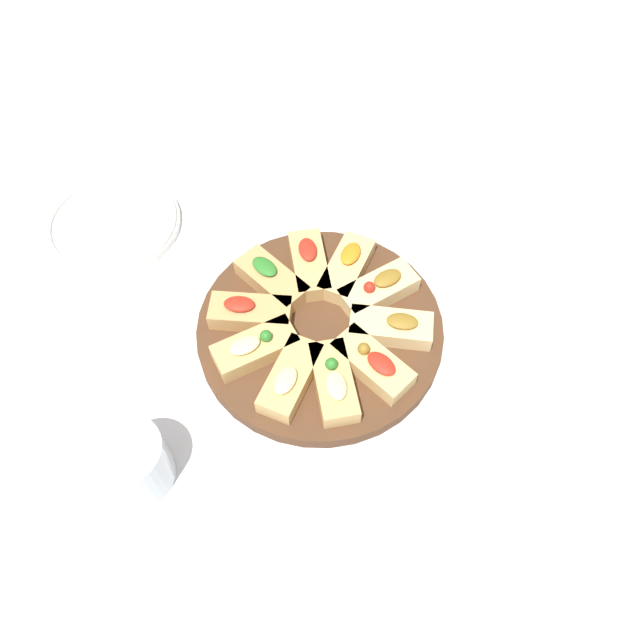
% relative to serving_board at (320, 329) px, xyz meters
% --- Properties ---
extents(ground_plane, '(3.00, 3.00, 0.00)m').
position_rel_serving_board_xyz_m(ground_plane, '(0.00, 0.00, -0.01)').
color(ground_plane, white).
extents(serving_board, '(0.31, 0.31, 0.02)m').
position_rel_serving_board_xyz_m(serving_board, '(0.00, 0.00, 0.00)').
color(serving_board, '#51331E').
rests_on(serving_board, ground_plane).
extents(focaccia_slice_0, '(0.10, 0.04, 0.03)m').
position_rel_serving_board_xyz_m(focaccia_slice_0, '(0.09, 0.00, 0.02)').
color(focaccia_slice_0, '#E5C689').
rests_on(focaccia_slice_0, serving_board).
extents(focaccia_slice_1, '(0.11, 0.10, 0.04)m').
position_rel_serving_board_xyz_m(focaccia_slice_1, '(0.07, 0.06, 0.02)').
color(focaccia_slice_1, '#E5C689').
rests_on(focaccia_slice_1, serving_board).
extents(focaccia_slice_2, '(0.07, 0.11, 0.03)m').
position_rel_serving_board_xyz_m(focaccia_slice_2, '(0.03, 0.09, 0.02)').
color(focaccia_slice_2, '#DBB775').
rests_on(focaccia_slice_2, serving_board).
extents(focaccia_slice_3, '(0.07, 0.11, 0.03)m').
position_rel_serving_board_xyz_m(focaccia_slice_3, '(-0.03, 0.09, 0.02)').
color(focaccia_slice_3, tan).
rests_on(focaccia_slice_3, serving_board).
extents(focaccia_slice_4, '(0.11, 0.10, 0.03)m').
position_rel_serving_board_xyz_m(focaccia_slice_4, '(-0.07, 0.05, 0.02)').
color(focaccia_slice_4, tan).
rests_on(focaccia_slice_4, serving_board).
extents(focaccia_slice_5, '(0.10, 0.05, 0.03)m').
position_rel_serving_board_xyz_m(focaccia_slice_5, '(-0.09, -0.00, 0.02)').
color(focaccia_slice_5, tan).
rests_on(focaccia_slice_5, serving_board).
extents(focaccia_slice_6, '(0.11, 0.09, 0.04)m').
position_rel_serving_board_xyz_m(focaccia_slice_6, '(-0.07, -0.05, 0.02)').
color(focaccia_slice_6, tan).
rests_on(focaccia_slice_6, serving_board).
extents(focaccia_slice_7, '(0.07, 0.11, 0.03)m').
position_rel_serving_board_xyz_m(focaccia_slice_7, '(-0.02, -0.09, 0.02)').
color(focaccia_slice_7, tan).
rests_on(focaccia_slice_7, serving_board).
extents(focaccia_slice_8, '(0.07, 0.11, 0.04)m').
position_rel_serving_board_xyz_m(focaccia_slice_8, '(0.03, -0.09, 0.02)').
color(focaccia_slice_8, tan).
rests_on(focaccia_slice_8, serving_board).
extents(focaccia_slice_9, '(0.11, 0.10, 0.04)m').
position_rel_serving_board_xyz_m(focaccia_slice_9, '(0.07, -0.05, 0.02)').
color(focaccia_slice_9, '#DBB775').
rests_on(focaccia_slice_9, serving_board).
extents(plate_left, '(0.20, 0.20, 0.02)m').
position_rel_serving_board_xyz_m(plate_left, '(-0.32, 0.14, -0.00)').
color(plate_left, white).
rests_on(plate_left, ground_plane).
extents(plate_right, '(0.24, 0.24, 0.02)m').
position_rel_serving_board_xyz_m(plate_right, '(0.33, 0.11, -0.00)').
color(plate_right, white).
rests_on(plate_right, ground_plane).
extents(water_glass, '(0.08, 0.08, 0.08)m').
position_rel_serving_board_xyz_m(water_glass, '(-0.18, -0.21, 0.03)').
color(water_glass, silver).
rests_on(water_glass, ground_plane).
extents(napkin_stack, '(0.13, 0.11, 0.00)m').
position_rel_serving_board_xyz_m(napkin_stack, '(0.12, -0.31, -0.01)').
color(napkin_stack, white).
rests_on(napkin_stack, ground_plane).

